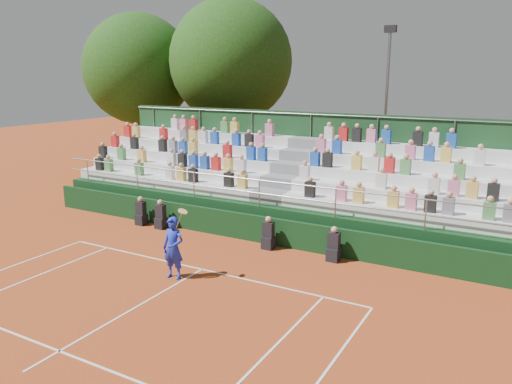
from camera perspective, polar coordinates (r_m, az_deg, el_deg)
The scene contains 8 objects.
ground at distance 16.07m, azimuth -6.19°, elevation -8.79°, with size 90.00×90.00×0.00m, color #A7441B.
courtside_wall at distance 18.44m, azimuth -0.46°, elevation -4.12°, with size 20.00×0.15×1.00m, color black.
line_officials at distance 18.66m, azimuth -4.24°, elevation -4.02°, with size 8.73×0.40×1.19m.
grandstand at distance 21.05m, azimuth 3.94°, elevation -0.28°, with size 20.00×5.20×4.40m.
tennis_player at distance 15.22m, azimuth -9.42°, elevation -6.33°, with size 0.89×0.50×2.22m.
tree_west at distance 32.11m, azimuth -13.27°, elevation 13.48°, with size 6.67×6.67×9.64m.
tree_east at distance 29.54m, azimuth -2.90°, elevation 14.67°, with size 7.05×7.05×10.26m.
floodlight_mast at distance 26.98m, azimuth 14.69°, elevation 10.47°, with size 0.60×0.25×8.40m.
Camera 1 is at (8.73, -12.07, 6.04)m, focal length 35.00 mm.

